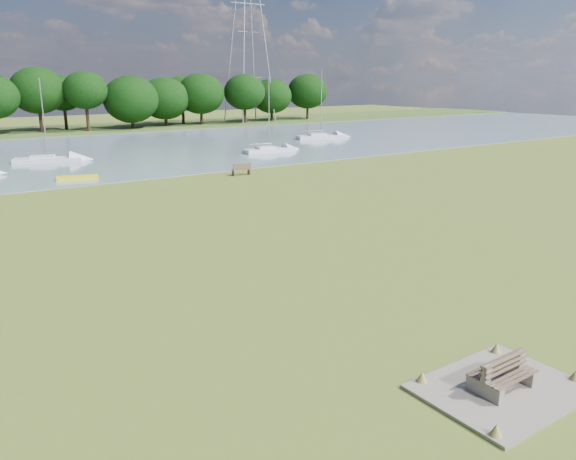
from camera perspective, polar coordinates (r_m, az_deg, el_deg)
ground at (r=26.12m, az=-5.09°, el=-2.75°), size 220.00×220.00×0.00m
river at (r=65.33m, az=-23.81°, el=6.86°), size 220.00×40.00×0.10m
concrete_pad at (r=16.45m, az=20.80°, el=-14.86°), size 4.20×3.20×0.10m
bench_pair at (r=16.24m, az=20.94°, el=-13.54°), size 1.74×1.04×0.94m
riverbank_bench at (r=48.10m, az=-4.75°, el=6.15°), size 1.69×0.70×1.01m
kayak at (r=48.78m, az=-20.60°, el=5.01°), size 3.26×1.64×0.32m
pylon at (r=107.51m, az=-4.12°, el=22.03°), size 6.93×4.86×33.67m
sailboat_0 at (r=77.10m, az=3.30°, el=9.58°), size 6.90×3.50×9.15m
sailboat_1 at (r=62.79m, az=-1.97°, el=8.27°), size 5.99×2.10×8.08m
sailboat_5 at (r=60.27m, az=-23.27°, el=6.74°), size 6.56×3.94×8.00m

